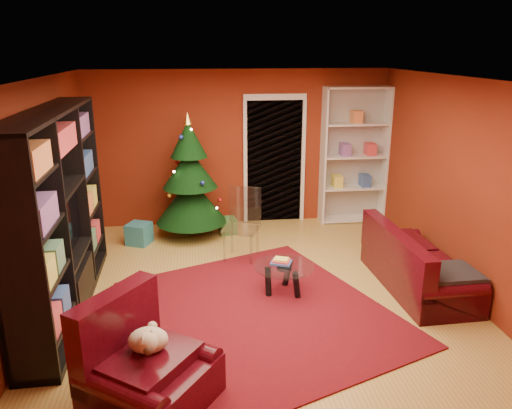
{
  "coord_description": "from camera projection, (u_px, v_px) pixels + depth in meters",
  "views": [
    {
      "loc": [
        -0.72,
        -5.51,
        2.94
      ],
      "look_at": [
        0.0,
        0.4,
        1.05
      ],
      "focal_mm": 35.0,
      "sensor_mm": 36.0,
      "label": 1
    }
  ],
  "objects": [
    {
      "name": "floor",
      "position": [
        260.0,
        297.0,
        6.19
      ],
      "size": [
        5.0,
        5.5,
        0.05
      ],
      "primitive_type": "cube",
      "color": "#AA883C",
      "rests_on": "ground"
    },
    {
      "name": "ceiling",
      "position": [
        260.0,
        77.0,
        5.39
      ],
      "size": [
        5.0,
        5.5,
        0.05
      ],
      "primitive_type": "cube",
      "color": "silver",
      "rests_on": "wall_back"
    },
    {
      "name": "wall_back",
      "position": [
        239.0,
        148.0,
        8.42
      ],
      "size": [
        5.0,
        0.05,
        2.6
      ],
      "primitive_type": "cube",
      "color": "maroon",
      "rests_on": "ground"
    },
    {
      "name": "wall_left",
      "position": [
        33.0,
        202.0,
        5.5
      ],
      "size": [
        0.05,
        5.5,
        2.6
      ],
      "primitive_type": "cube",
      "color": "maroon",
      "rests_on": "ground"
    },
    {
      "name": "wall_right",
      "position": [
        465.0,
        187.0,
        6.08
      ],
      "size": [
        0.05,
        5.5,
        2.6
      ],
      "primitive_type": "cube",
      "color": "maroon",
      "rests_on": "ground"
    },
    {
      "name": "doorway",
      "position": [
        274.0,
        162.0,
        8.52
      ],
      "size": [
        1.06,
        0.6,
        2.16
      ],
      "primitive_type": null,
      "color": "black",
      "rests_on": "floor"
    },
    {
      "name": "rug",
      "position": [
        261.0,
        312.0,
        5.76
      ],
      "size": [
        3.61,
        3.85,
        0.02
      ],
      "primitive_type": "cube",
      "rotation": [
        0.0,
        0.0,
        0.38
      ],
      "color": "maroon",
      "rests_on": "floor"
    },
    {
      "name": "media_unit",
      "position": [
        59.0,
        214.0,
        5.57
      ],
      "size": [
        0.53,
        3.01,
        2.3
      ],
      "primitive_type": null,
      "rotation": [
        0.0,
        0.0,
        0.02
      ],
      "color": "black",
      "rests_on": "floor"
    },
    {
      "name": "christmas_tree",
      "position": [
        190.0,
        178.0,
        7.83
      ],
      "size": [
        1.17,
        1.17,
        2.01
      ],
      "primitive_type": null,
      "rotation": [
        0.0,
        0.0,
        -0.04
      ],
      "color": "black",
      "rests_on": "floor"
    },
    {
      "name": "gift_box_teal",
      "position": [
        139.0,
        234.0,
        7.74
      ],
      "size": [
        0.43,
        0.43,
        0.33
      ],
      "primitive_type": "cube",
      "rotation": [
        0.0,
        0.0,
        -0.4
      ],
      "color": "teal",
      "rests_on": "floor"
    },
    {
      "name": "gift_box_green",
      "position": [
        228.0,
        226.0,
        8.19
      ],
      "size": [
        0.3,
        0.3,
        0.26
      ],
      "primitive_type": "cube",
      "rotation": [
        0.0,
        0.0,
        0.17
      ],
      "color": "#2C6A2D",
      "rests_on": "floor"
    },
    {
      "name": "gift_box_red",
      "position": [
        205.0,
        224.0,
        8.35
      ],
      "size": [
        0.26,
        0.26,
        0.21
      ],
      "primitive_type": "cube",
      "rotation": [
        0.0,
        0.0,
        0.23
      ],
      "color": "maroon",
      "rests_on": "floor"
    },
    {
      "name": "white_bookshelf",
      "position": [
        354.0,
        156.0,
        8.49
      ],
      "size": [
        1.11,
        0.41,
        2.38
      ],
      "primitive_type": null,
      "rotation": [
        0.0,
        0.0,
        -0.01
      ],
      "color": "white",
      "rests_on": "floor"
    },
    {
      "name": "armchair",
      "position": [
        150.0,
        365.0,
        4.18
      ],
      "size": [
        1.4,
        1.4,
        0.78
      ],
      "primitive_type": null,
      "rotation": [
        0.0,
        0.0,
        0.94
      ],
      "color": "black",
      "rests_on": "rug"
    },
    {
      "name": "dog",
      "position": [
        148.0,
        340.0,
        4.19
      ],
      "size": [
        0.48,
        0.5,
        0.26
      ],
      "primitive_type": null,
      "rotation": [
        0.0,
        0.0,
        0.94
      ],
      "color": "beige",
      "rests_on": "armchair"
    },
    {
      "name": "sofa",
      "position": [
        419.0,
        258.0,
        6.27
      ],
      "size": [
        0.88,
        1.86,
        0.79
      ],
      "primitive_type": null,
      "rotation": [
        0.0,
        0.0,
        1.6
      ],
      "color": "black",
      "rests_on": "rug"
    },
    {
      "name": "coffee_table",
      "position": [
        284.0,
        279.0,
        6.16
      ],
      "size": [
        0.97,
        0.97,
        0.46
      ],
      "primitive_type": null,
      "rotation": [
        0.0,
        0.0,
        -0.39
      ],
      "color": "gray",
      "rests_on": "rug"
    },
    {
      "name": "acrylic_chair",
      "position": [
        241.0,
        229.0,
        7.1
      ],
      "size": [
        0.63,
        0.65,
        0.93
      ],
      "primitive_type": null,
      "rotation": [
        0.0,
        0.0,
        -0.36
      ],
      "color": "#66605B",
      "rests_on": "rug"
    }
  ]
}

